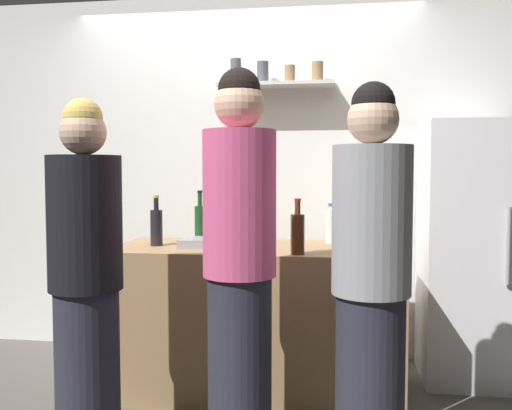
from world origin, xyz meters
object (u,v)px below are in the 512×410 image
Objects in this scene: water_bottle_plastic at (333,225)px; person_grey_hoodie at (371,283)px; baking_pan at (210,243)px; wine_bottle_amber_glass at (298,233)px; person_pink_top at (240,264)px; person_blonde at (86,281)px; wine_bottle_green_glass at (200,221)px; utensil_holder at (349,236)px; refrigerator at (468,252)px; wine_bottle_dark_glass at (156,226)px.

water_bottle_plastic is 0.15× the size of person_grey_hoodie.
wine_bottle_amber_glass is at bearing -22.63° from baking_pan.
person_pink_top is (-0.23, -0.50, -0.09)m from wine_bottle_amber_glass.
person_pink_top reaches higher than person_blonde.
wine_bottle_green_glass reaches higher than water_bottle_plastic.
wine_bottle_amber_glass is (-0.28, -0.39, 0.06)m from utensil_holder.
baking_pan is 1.64× the size of utensil_holder.
refrigerator is 1.24m from wine_bottle_amber_glass.
wine_bottle_dark_glass is at bearing -124.90° from wine_bottle_green_glass.
utensil_holder is 1.03m from person_pink_top.
utensil_holder is at bearing 7.91° from wine_bottle_dark_glass.
water_bottle_plastic is 0.14× the size of person_pink_top.
person_blonde is (-1.30, 0.00, -0.03)m from person_grey_hoodie.
wine_bottle_green_glass is at bearing 172.53° from utensil_holder.
wine_bottle_amber_glass is 0.56m from person_pink_top.
baking_pan is 1.36× the size of water_bottle_plastic.
person_grey_hoodie is at bearing 172.56° from person_blonde.
baking_pan is at bearing -164.58° from refrigerator.
refrigerator is 0.88m from water_bottle_plastic.
utensil_holder is 0.83× the size of water_bottle_plastic.
utensil_holder is 0.12× the size of person_blonde.
refrigerator is at bearing 8.91° from water_bottle_plastic.
wine_bottle_green_glass is 0.86m from water_bottle_plastic.
baking_pan is (-1.58, -0.44, 0.08)m from refrigerator.
person_pink_top reaches higher than wine_bottle_green_glass.
refrigerator is at bearing 32.56° from wine_bottle_amber_glass.
person_blonde is at bearing -147.53° from wine_bottle_amber_glass.
wine_bottle_green_glass is at bearing -175.24° from refrigerator.
person_blonde is at bearing -94.46° from wine_bottle_dark_glass.
wine_bottle_dark_glass reaches higher than water_bottle_plastic.
wine_bottle_dark_glass is at bearing -172.09° from utensil_holder.
person_grey_hoodie reaches higher than refrigerator.
water_bottle_plastic is at bearing -142.33° from person_blonde.
refrigerator is 0.96× the size of person_grey_hoodie.
baking_pan is at bearing 105.50° from person_pink_top.
baking_pan is at bearing 157.37° from wine_bottle_amber_glass.
refrigerator is at bearing -154.88° from person_blonde.
wine_bottle_amber_glass is at bearing -37.51° from wine_bottle_green_glass.
refrigerator is 1.72m from person_pink_top.
person_grey_hoodie reaches higher than wine_bottle_green_glass.
person_grey_hoodie is 1.03× the size of person_blonde.
wine_bottle_green_glass is at bearing 105.88° from person_pink_top.
person_pink_top is at bearing -111.99° from water_bottle_plastic.
wine_bottle_amber_glass is (-1.04, -0.66, 0.18)m from refrigerator.
person_pink_top is at bearing -66.77° from baking_pan.
person_pink_top is at bearing -114.94° from wine_bottle_amber_glass.
person_grey_hoodie is (0.59, -0.10, -0.05)m from person_pink_top.
wine_bottle_green_glass is at bearing 114.54° from baking_pan.
utensil_holder is at bearing 11.44° from baking_pan.
person_grey_hoodie is (0.18, -1.13, -0.14)m from water_bottle_plastic.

